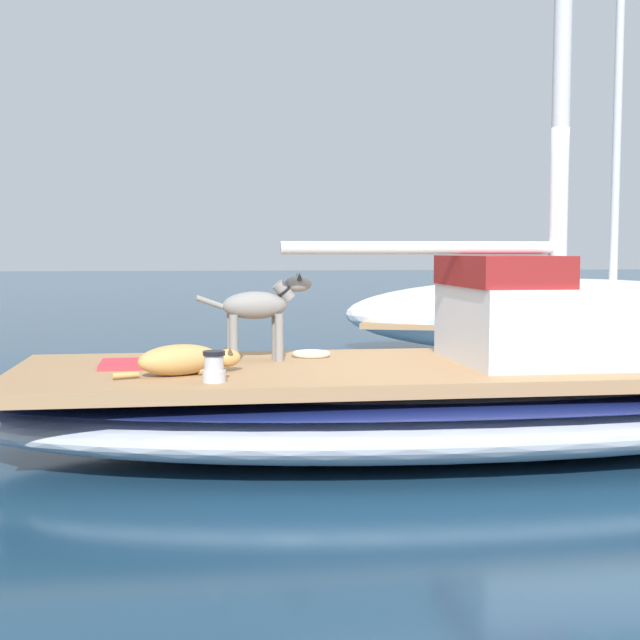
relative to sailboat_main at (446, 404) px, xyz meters
name	(u,v)px	position (x,y,z in m)	size (l,w,h in m)	color
ground_plane	(445,446)	(0.00, 0.00, -0.34)	(120.00, 120.00, 0.00)	navy
sailboat_main	(446,404)	(0.00, 0.00, 0.00)	(2.55, 7.25, 0.66)	#B2B7C1
cabin_house	(582,318)	(-0.01, 1.12, 0.67)	(1.41, 2.23, 0.84)	silver
dog_grey	(261,308)	(-0.34, -1.43, 0.75)	(0.27, 0.94, 0.70)	gray
dog_tan	(184,360)	(0.37, -2.02, 0.43)	(0.47, 0.91, 0.22)	tan
deck_winch	(214,368)	(0.73, -1.82, 0.42)	(0.16, 0.16, 0.21)	#B7B7BC
coiled_rope	(311,354)	(-0.56, -1.00, 0.35)	(0.32, 0.32, 0.04)	beige
deck_towel	(124,364)	(-0.16, -2.49, 0.34)	(0.56, 0.36, 0.03)	#C6333D
moored_boat_port_side	(565,315)	(-5.44, 3.38, 0.26)	(4.00, 6.85, 7.16)	white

